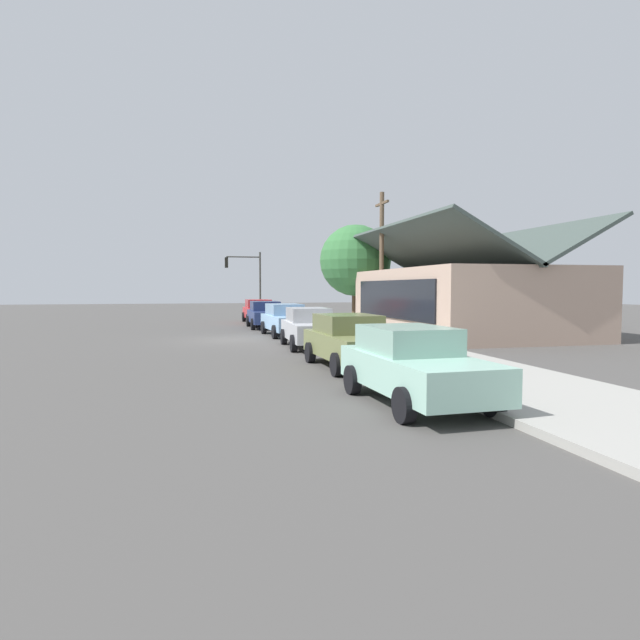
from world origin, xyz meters
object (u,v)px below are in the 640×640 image
Objects in this scene: traffic_light_main at (247,274)px; utility_pole_wooden at (382,259)px; shade_tree at (355,261)px; car_silver at (310,327)px; car_olive at (351,341)px; car_seafoam at (414,365)px; car_navy at (266,314)px; fire_hydrant_red at (341,334)px; car_skyblue at (286,319)px; car_cherry at (259,311)px.

traffic_light_main is 15.91m from utility_pole_wooden.
car_silver is at bearing -25.45° from shade_tree.
car_olive and car_seafoam have the same top height.
car_navy is 6.54× the size of fire_hydrant_red.
car_navy is 5.58m from car_skyblue.
car_silver is (11.09, 0.23, -0.00)m from car_navy.
car_olive is 26.87m from traffic_light_main.
shade_tree is at bearing 159.74° from fire_hydrant_red.
shade_tree is at bearing 33.47° from traffic_light_main.
utility_pole_wooden is 10.56× the size of fire_hydrant_red.
car_navy is 16.76m from car_olive.
car_skyblue is at bearing -41.40° from shade_tree.
car_skyblue is 5.51m from fire_hydrant_red.
car_skyblue is 1.06× the size of car_seafoam.
utility_pole_wooden is at bearing -3.48° from shade_tree.
car_seafoam is 6.38× the size of fire_hydrant_red.
car_navy is 11.09m from car_silver.
car_silver is 1.01× the size of car_seafoam.
shade_tree is at bearing 160.22° from car_olive.
car_silver is 0.98× the size of car_olive.
utility_pole_wooden is (14.86, 5.66, 0.44)m from traffic_light_main.
car_silver is 0.61× the size of utility_pole_wooden.
shade_tree reaches higher than traffic_light_main.
car_seafoam is (21.99, 0.01, -0.00)m from car_navy.
car_skyblue is 11.19m from car_olive.
utility_pole_wooden reaches higher than shade_tree.
car_silver is 5.67m from car_olive.
car_cherry and car_navy have the same top height.
car_cherry is at bearing -151.55° from utility_pole_wooden.
shade_tree is 1.24× the size of traffic_light_main.
car_silver is (5.52, -0.01, -0.00)m from car_skyblue.
traffic_light_main is at bearing -176.12° from car_cherry.
fire_hydrant_red is at bearing -33.61° from utility_pole_wooden.
traffic_light_main reaches higher than car_navy.
car_olive is 0.90× the size of traffic_light_main.
shade_tree is 10.92m from traffic_light_main.
car_olive is 1.03× the size of car_seafoam.
shade_tree is at bearing 156.91° from car_silver.
traffic_light_main is at bearing 178.79° from car_skyblue.
car_cherry is at bearing 177.35° from car_seafoam.
traffic_light_main reaches higher than car_skyblue.
car_silver is at bearing 178.16° from car_olive.
car_seafoam is at bearing -0.16° from car_cherry.
traffic_light_main is at bearing -146.53° from shade_tree.
car_silver is 6.47× the size of fire_hydrant_red.
car_skyblue is at bearing -165.87° from fire_hydrant_red.
car_cherry is 0.62× the size of utility_pole_wooden.
car_olive is (16.76, 0.24, 0.00)m from car_navy.
car_skyblue is 1.05× the size of car_silver.
car_skyblue and car_silver have the same top height.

